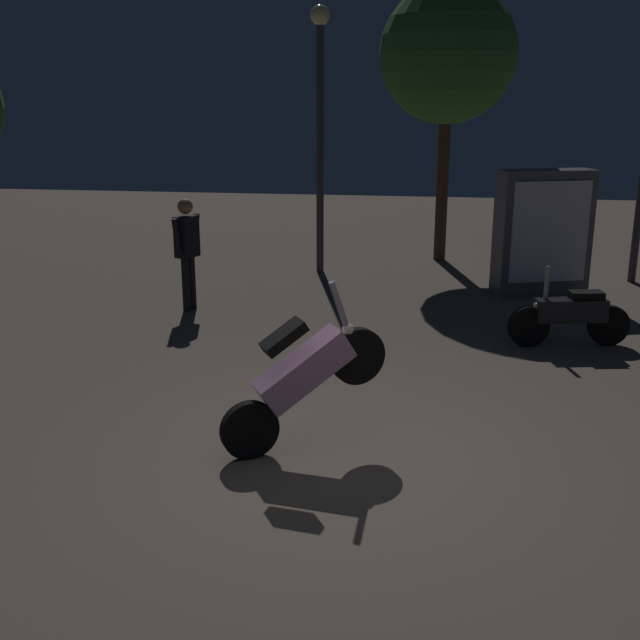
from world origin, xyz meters
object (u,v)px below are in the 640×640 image
at_px(streetlamp_near, 320,107).
at_px(motorcycle_black_parked_left, 570,315).
at_px(motorcycle_pink_foreground, 304,375).
at_px(kiosk_billboard, 543,232).
at_px(person_rider_beside, 187,244).

bearing_deg(streetlamp_near, motorcycle_black_parked_left, -45.49).
xyz_separation_m(motorcycle_pink_foreground, motorcycle_black_parked_left, (3.01, 3.67, -0.31)).
bearing_deg(motorcycle_pink_foreground, kiosk_billboard, 34.61).
relative_size(motorcycle_pink_foreground, person_rider_beside, 0.93).
bearing_deg(person_rider_beside, streetlamp_near, -99.25).
bearing_deg(motorcycle_pink_foreground, streetlamp_near, 66.10).
xyz_separation_m(motorcycle_black_parked_left, person_rider_beside, (-5.66, 1.02, 0.62)).
bearing_deg(motorcycle_black_parked_left, person_rider_beside, -20.94).
xyz_separation_m(motorcycle_pink_foreground, streetlamp_near, (-1.01, 7.77, 2.34)).
bearing_deg(motorcycle_black_parked_left, streetlamp_near, -56.20).
bearing_deg(person_rider_beside, motorcycle_pink_foreground, 138.12).
bearing_deg(kiosk_billboard, motorcycle_pink_foreground, 47.53).
distance_m(motorcycle_black_parked_left, streetlamp_near, 6.32).
xyz_separation_m(person_rider_beside, kiosk_billboard, (5.62, 1.96, -0.01)).
height_order(motorcycle_pink_foreground, motorcycle_black_parked_left, motorcycle_pink_foreground).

